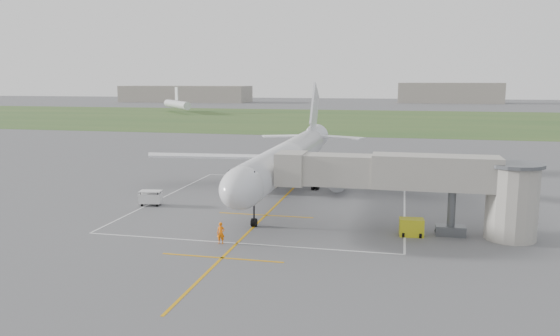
% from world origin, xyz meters
% --- Properties ---
extents(ground, '(700.00, 700.00, 0.00)m').
position_xyz_m(ground, '(0.00, 0.00, 0.00)').
color(ground, '#57575A').
rests_on(ground, ground).
extents(grass_strip, '(700.00, 120.00, 0.02)m').
position_xyz_m(grass_strip, '(0.00, 130.00, 0.01)').
color(grass_strip, '#315324').
rests_on(grass_strip, ground).
extents(apron_markings, '(28.20, 60.00, 0.01)m').
position_xyz_m(apron_markings, '(0.00, -5.82, 0.01)').
color(apron_markings, '#CF8E0C').
rests_on(apron_markings, ground).
extents(airliner, '(38.93, 46.75, 13.52)m').
position_xyz_m(airliner, '(-0.00, 0.75, 4.39)').
color(airliner, silver).
rests_on(airliner, ground).
extents(jet_bridge, '(23.40, 5.00, 7.20)m').
position_xyz_m(jet_bridge, '(15.72, -13.50, 4.74)').
color(jet_bridge, gray).
rests_on(jet_bridge, ground).
extents(gpu_unit, '(2.20, 1.63, 1.59)m').
position_xyz_m(gpu_unit, '(14.58, -14.44, 0.78)').
color(gpu_unit, '#B5B216').
rests_on(gpu_unit, ground).
extents(baggage_cart, '(2.57, 1.78, 1.66)m').
position_xyz_m(baggage_cart, '(-13.57, -8.45, 0.85)').
color(baggage_cart, silver).
rests_on(baggage_cart, ground).
extents(ramp_worker_nose, '(0.72, 0.51, 1.85)m').
position_xyz_m(ramp_worker_nose, '(-1.30, -20.40, 0.93)').
color(ramp_worker_nose, orange).
rests_on(ramp_worker_nose, ground).
extents(ramp_worker_wing, '(0.98, 0.90, 1.62)m').
position_xyz_m(ramp_worker_wing, '(-4.75, -1.50, 0.81)').
color(ramp_worker_wing, orange).
rests_on(ramp_worker_wing, ground).
extents(distant_hangars, '(345.00, 49.00, 12.00)m').
position_xyz_m(distant_hangars, '(-16.15, 265.19, 5.17)').
color(distant_hangars, gray).
rests_on(distant_hangars, ground).
extents(distant_aircraft, '(210.12, 40.47, 8.85)m').
position_xyz_m(distant_aircraft, '(12.84, 160.90, 3.59)').
color(distant_aircraft, silver).
rests_on(distant_aircraft, ground).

